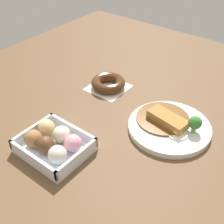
# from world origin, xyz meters

# --- Properties ---
(ground_plane) EXTENTS (1.60, 1.60, 0.00)m
(ground_plane) POSITION_xyz_m (0.00, 0.00, 0.00)
(ground_plane) COLOR brown
(curry_plate) EXTENTS (0.25, 0.25, 0.07)m
(curry_plate) POSITION_xyz_m (-0.07, -0.09, 0.01)
(curry_plate) COLOR white
(curry_plate) RESTS_ON ground_plane
(donut_box) EXTENTS (0.18, 0.16, 0.06)m
(donut_box) POSITION_xyz_m (0.14, 0.18, 0.03)
(donut_box) COLOR silver
(donut_box) RESTS_ON ground_plane
(chocolate_ring_donut) EXTENTS (0.14, 0.14, 0.04)m
(chocolate_ring_donut) POSITION_xyz_m (0.22, -0.16, 0.02)
(chocolate_ring_donut) COLOR white
(chocolate_ring_donut) RESTS_ON ground_plane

